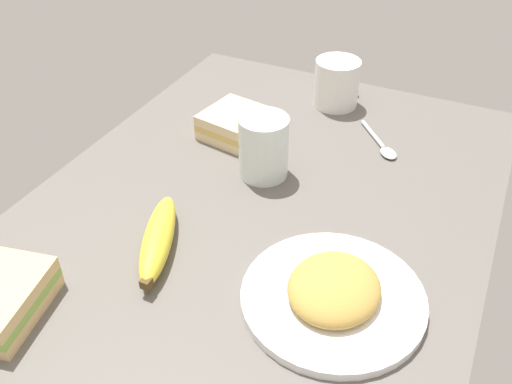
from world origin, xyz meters
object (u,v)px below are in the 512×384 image
(coffee_mug_black, at_px, (339,83))
(glass_of_milk, at_px, (264,150))
(sandwich_main, at_px, (234,123))
(spoon, at_px, (382,146))
(plate_of_food, at_px, (333,293))
(banana, at_px, (158,238))

(coffee_mug_black, height_order, glass_of_milk, glass_of_milk)
(sandwich_main, xyz_separation_m, spoon, (-0.07, 0.24, -0.02))
(plate_of_food, bearing_deg, sandwich_main, -135.75)
(glass_of_milk, relative_size, banana, 0.58)
(plate_of_food, distance_m, banana, 0.24)
(sandwich_main, bearing_deg, coffee_mug_black, 144.95)
(coffee_mug_black, relative_size, spoon, 0.98)
(plate_of_food, distance_m, coffee_mug_black, 0.49)
(glass_of_milk, distance_m, banana, 0.22)
(sandwich_main, bearing_deg, banana, 8.13)
(glass_of_milk, height_order, spoon, glass_of_milk)
(sandwich_main, relative_size, glass_of_milk, 1.17)
(coffee_mug_black, distance_m, sandwich_main, 0.22)
(coffee_mug_black, bearing_deg, banana, -9.81)
(plate_of_food, distance_m, spoon, 0.36)
(banana, height_order, spoon, banana)
(plate_of_food, relative_size, sandwich_main, 1.91)
(plate_of_food, xyz_separation_m, banana, (0.01, -0.24, 0.00))
(banana, bearing_deg, spoon, 151.45)
(spoon, bearing_deg, coffee_mug_black, -132.98)
(plate_of_food, bearing_deg, spoon, -174.11)
(spoon, bearing_deg, banana, -28.55)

